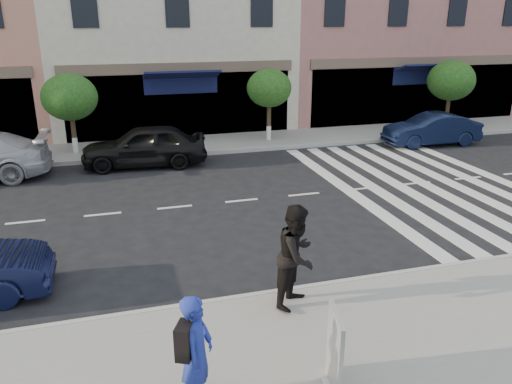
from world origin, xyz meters
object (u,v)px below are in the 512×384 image
(car_far_mid, at_px, (144,146))
(car_far_right, at_px, (432,129))
(poster_board, at_px, (335,352))
(walker, at_px, (297,256))
(photographer, at_px, (197,353))

(car_far_mid, bearing_deg, car_far_right, 94.39)
(car_far_right, bearing_deg, poster_board, -36.24)
(poster_board, bearing_deg, car_far_right, 63.62)
(walker, height_order, car_far_mid, walker)
(poster_board, xyz_separation_m, car_far_right, (10.39, 12.79, -0.07))
(walker, relative_size, car_far_mid, 0.43)
(photographer, relative_size, walker, 0.87)
(poster_board, height_order, car_far_mid, car_far_mid)
(photographer, height_order, car_far_right, photographer)
(photographer, xyz_separation_m, poster_board, (1.91, -0.18, -0.25))
(car_far_right, bearing_deg, car_far_mid, -87.56)
(car_far_mid, distance_m, car_far_right, 12.07)
(walker, relative_size, poster_board, 1.60)
(walker, xyz_separation_m, car_far_mid, (-1.95, 10.61, -0.36))
(photographer, xyz_separation_m, walker, (2.19, 2.08, 0.13))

